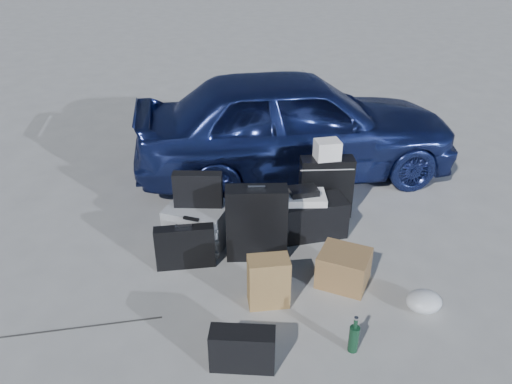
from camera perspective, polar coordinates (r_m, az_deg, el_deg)
ground at (r=3.94m, az=-0.30°, el=-12.75°), size 60.00×60.00×0.00m
car at (r=5.64m, az=4.52°, el=7.80°), size 3.82×2.41×1.21m
pelican_case at (r=4.55m, az=-6.59°, el=-3.68°), size 0.60×0.52×0.38m
laptop_bag at (r=4.38m, az=-6.67°, el=0.27°), size 0.43×0.15×0.32m
briefcase at (r=4.25m, az=-8.11°, el=-6.25°), size 0.51×0.24×0.39m
suitcase_left at (r=4.25m, az=0.06°, el=-3.59°), size 0.54×0.27×0.67m
suitcase_right at (r=4.93m, az=7.99°, el=0.58°), size 0.54×0.27×0.61m
white_carton at (r=4.76m, az=8.15°, el=4.81°), size 0.28×0.25×0.18m
duffel_bag at (r=4.64m, az=5.75°, el=-2.99°), size 0.79×0.55×0.36m
flat_box_white at (r=4.54m, az=5.64°, el=-0.63°), size 0.41×0.33×0.06m
flat_box_black at (r=4.52m, az=5.46°, el=0.12°), size 0.30×0.26×0.05m
kraft_bag at (r=3.83m, az=1.44°, el=-10.18°), size 0.35×0.26×0.41m
cardboard_box at (r=4.12m, az=9.99°, el=-8.55°), size 0.46×0.43×0.29m
plastic_bag at (r=4.06m, az=18.64°, el=-11.76°), size 0.34×0.31×0.15m
messenger_bag at (r=3.41m, az=-1.57°, el=-17.50°), size 0.44×0.19×0.30m
green_bottle at (r=3.57m, az=11.16°, el=-15.72°), size 0.08×0.08×0.28m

